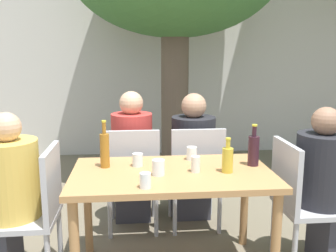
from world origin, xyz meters
name	(u,v)px	position (x,y,z in m)	size (l,w,h in m)	color
cafe_building_wall	(149,60)	(0.00, 3.20, 1.40)	(10.00, 0.08, 2.80)	beige
dining_table_front	(172,184)	(0.00, 0.00, 0.64)	(1.34, 0.78, 0.73)	#B27F4C
patio_chair_0	(36,207)	(-0.90, 0.00, 0.52)	(0.44, 0.44, 0.91)	#B2B2B7
patio_chair_1	(300,197)	(0.90, 0.00, 0.52)	(0.44, 0.44, 0.91)	#B2B2B7
patio_chair_2	(132,174)	(-0.27, 0.62, 0.52)	(0.44, 0.44, 0.91)	#B2B2B7
patio_chair_3	(196,172)	(0.27, 0.62, 0.52)	(0.44, 0.44, 0.91)	#B2B2B7
person_seated_1	(332,196)	(1.14, 0.00, 0.52)	(0.58, 0.37, 1.15)	#383842
person_seated_2	(132,164)	(-0.27, 0.85, 0.53)	(0.35, 0.58, 1.19)	#383842
person_seated_3	(192,163)	(0.27, 0.85, 0.53)	(0.38, 0.59, 1.17)	#383842
wine_bottle_0	(254,150)	(0.58, 0.08, 0.85)	(0.08, 0.08, 0.29)	#331923
oil_cruet_1	(228,159)	(0.36, -0.05, 0.82)	(0.07, 0.07, 0.23)	gold
amber_bottle_2	(105,149)	(-0.45, 0.14, 0.86)	(0.06, 0.06, 0.33)	#9E661E
drinking_glass_0	(158,167)	(-0.10, -0.07, 0.78)	(0.08, 0.08, 0.10)	white
drinking_glass_1	(192,153)	(0.17, 0.26, 0.78)	(0.08, 0.08, 0.10)	white
drinking_glass_2	(138,160)	(-0.23, 0.14, 0.78)	(0.07, 0.07, 0.09)	silver
drinking_glass_3	(196,164)	(0.15, -0.03, 0.79)	(0.06, 0.06, 0.11)	silver
drinking_glass_4	(145,180)	(-0.19, -0.29, 0.78)	(0.07, 0.07, 0.09)	white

